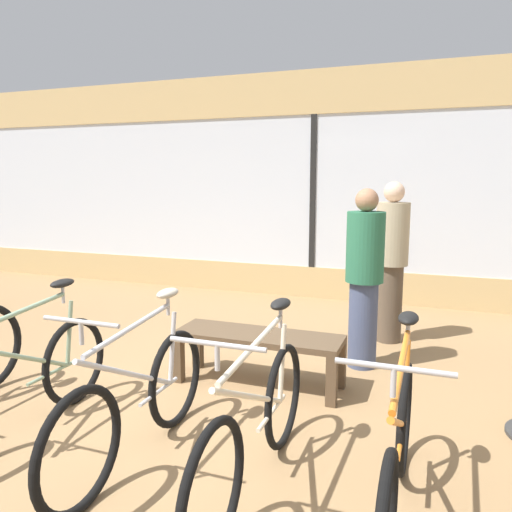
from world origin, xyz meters
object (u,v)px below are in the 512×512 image
object	(u,v)px
bicycle_left	(23,381)
bicycle_right	(256,426)
bicycle_far_right	(397,455)
customer_near_rack	(364,275)
display_bench	(258,343)
customer_by_window	(391,259)
bicycle_center	(136,402)

from	to	relation	value
bicycle_left	bicycle_right	xyz separation A→B (m)	(1.69, -0.04, 0.01)
bicycle_left	bicycle_far_right	size ratio (longest dim) A/B	1.02
bicycle_far_right	customer_near_rack	size ratio (longest dim) A/B	1.03
customer_near_rack	bicycle_left	bearing A→B (deg)	-133.71
bicycle_left	display_bench	bearing A→B (deg)	47.59
customer_near_rack	customer_by_window	distance (m)	0.85
customer_near_rack	bicycle_right	bearing A→B (deg)	-97.36
customer_by_window	customer_near_rack	bearing A→B (deg)	-100.62
display_bench	customer_near_rack	distance (m)	1.16
bicycle_center	bicycle_right	world-z (taller)	bicycle_center
display_bench	customer_by_window	distance (m)	1.88
bicycle_right	bicycle_far_right	world-z (taller)	bicycle_right
bicycle_center	customer_by_window	xyz separation A→B (m)	(1.22, 2.89, 0.51)
bicycle_right	customer_near_rack	world-z (taller)	customer_near_rack
display_bench	customer_near_rack	world-z (taller)	customer_near_rack
bicycle_center	customer_near_rack	size ratio (longest dim) A/B	1.02
bicycle_center	bicycle_left	bearing A→B (deg)	179.63
bicycle_left	bicycle_center	bearing A→B (deg)	-0.37
bicycle_left	display_bench	world-z (taller)	bicycle_left
bicycle_left	bicycle_right	distance (m)	1.69
bicycle_center	customer_near_rack	world-z (taller)	customer_near_rack
bicycle_far_right	customer_near_rack	xyz separation A→B (m)	(-0.48, 2.10, 0.49)
display_bench	customer_by_window	bearing A→B (deg)	59.84
bicycle_left	bicycle_center	distance (m)	0.90
bicycle_left	bicycle_far_right	bearing A→B (deg)	-1.19
display_bench	customer_near_rack	xyz separation A→B (m)	(0.75, 0.73, 0.49)
bicycle_center	bicycle_far_right	xyz separation A→B (m)	(1.54, -0.05, -0.00)
customer_near_rack	customer_by_window	xyz separation A→B (m)	(0.16, 0.84, 0.03)
bicycle_right	customer_near_rack	distance (m)	2.16
bicycle_far_right	customer_by_window	bearing A→B (deg)	96.33
display_bench	customer_by_window	world-z (taller)	customer_by_window
display_bench	customer_near_rack	size ratio (longest dim) A/B	0.86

